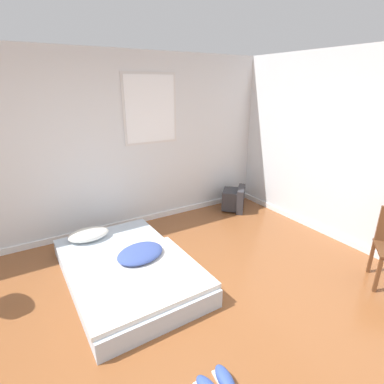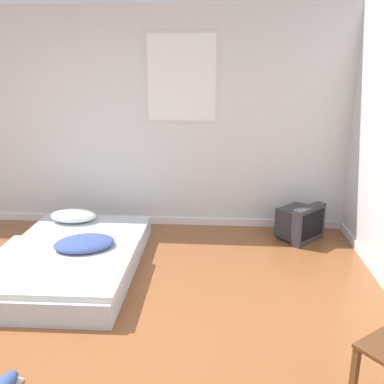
{
  "view_description": "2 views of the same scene",
  "coord_description": "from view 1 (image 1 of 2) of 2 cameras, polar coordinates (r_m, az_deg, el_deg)",
  "views": [
    {
      "loc": [
        -0.94,
        -1.7,
        2.14
      ],
      "look_at": [
        1.01,
        1.51,
        0.78
      ],
      "focal_mm": 28.0,
      "sensor_mm": 36.0,
      "label": 1
    },
    {
      "loc": [
        1.42,
        -2.5,
        1.91
      ],
      "look_at": [
        1.12,
        1.5,
        0.74
      ],
      "focal_mm": 40.0,
      "sensor_mm": 36.0,
      "label": 2
    }
  ],
  "objects": [
    {
      "name": "ground_plane",
      "position": [
        2.89,
        -1.85,
        -27.91
      ],
      "size": [
        20.0,
        20.0,
        0.0
      ],
      "primitive_type": "plane",
      "color": "brown"
    },
    {
      "name": "mattress_bed",
      "position": [
        3.66,
        -12.27,
        -13.97
      ],
      "size": [
        1.31,
        2.02,
        0.35
      ],
      "color": "silver",
      "rests_on": "ground_plane"
    },
    {
      "name": "crt_tv",
      "position": [
        5.42,
        8.1,
        -1.32
      ],
      "size": [
        0.58,
        0.58,
        0.42
      ],
      "color": "#333338",
      "rests_on": "ground_plane"
    },
    {
      "name": "wall_back",
      "position": [
        4.48,
        -18.63,
        7.9
      ],
      "size": [
        8.18,
        0.08,
        2.6
      ],
      "color": "silver",
      "rests_on": "ground_plane"
    }
  ]
}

